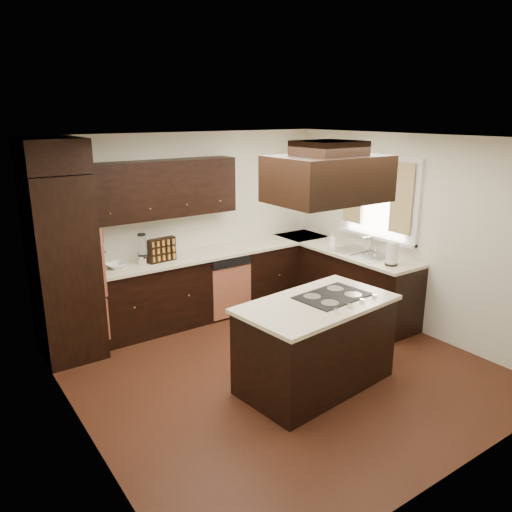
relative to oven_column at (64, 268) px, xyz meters
name	(u,v)px	position (x,y,z in m)	size (l,w,h in m)	color
floor	(279,370)	(1.78, -1.71, -1.07)	(4.20, 4.20, 0.02)	#4F2716
ceiling	(283,137)	(1.78, -1.71, 1.45)	(4.20, 4.20, 0.02)	white
wall_back	(187,225)	(1.78, 0.40, 0.19)	(4.20, 0.02, 2.50)	beige
wall_front	(463,331)	(1.78, -3.81, 0.19)	(4.20, 0.02, 2.50)	beige
wall_left	(75,304)	(-0.33, -1.71, 0.19)	(0.02, 4.20, 2.50)	beige
wall_right	(412,234)	(3.88, -1.71, 0.19)	(0.02, 4.20, 2.50)	beige
oven_column	(64,268)	(0.00, 0.00, 0.00)	(0.65, 0.75, 2.12)	black
wall_oven_face	(94,258)	(0.35, 0.00, 0.06)	(0.05, 0.62, 0.78)	#B26245
base_cabinets_back	(202,286)	(1.81, 0.09, -0.62)	(2.93, 0.60, 0.88)	black
base_cabinets_right	(342,280)	(3.58, -0.80, -0.62)	(0.60, 2.40, 0.88)	black
countertop_back	(202,255)	(1.81, 0.08, -0.16)	(2.93, 0.63, 0.04)	beige
countertop_right	(342,249)	(3.56, -0.80, -0.16)	(0.63, 2.40, 0.04)	beige
upper_cabinets	(162,189)	(1.34, 0.23, 0.75)	(2.00, 0.34, 0.72)	black
dishwasher_front	(232,291)	(2.10, -0.20, -0.66)	(0.60, 0.05, 0.72)	#B26245
window_frame	(379,198)	(3.85, -1.16, 0.59)	(0.06, 1.32, 1.12)	white
window_pane	(381,197)	(3.87, -1.16, 0.59)	(0.00, 1.20, 1.00)	white
curtain_left	(402,199)	(3.79, -1.57, 0.64)	(0.02, 0.34, 0.90)	beige
curtain_right	(353,190)	(3.79, -0.74, 0.64)	(0.02, 0.34, 0.90)	beige
sink_rim	(362,253)	(3.58, -1.16, -0.14)	(0.52, 0.84, 0.01)	silver
island	(315,346)	(1.88, -2.16, -0.62)	(1.56, 0.85, 0.88)	black
island_top	(317,304)	(1.88, -2.16, -0.16)	(1.61, 0.91, 0.04)	beige
cooktop	(333,296)	(2.12, -2.14, -0.13)	(0.74, 0.49, 0.01)	black
range_hood	(328,179)	(1.88, -2.25, 1.10)	(1.05, 0.72, 0.42)	black
hood_duct	(329,148)	(1.88, -2.25, 1.38)	(0.55, 0.50, 0.13)	black
blender_base	(143,259)	(0.98, 0.09, -0.09)	(0.15, 0.15, 0.10)	silver
blender_pitcher	(142,246)	(0.98, 0.09, 0.09)	(0.13, 0.13, 0.26)	silver
spice_rack	(162,250)	(1.21, 0.03, 0.01)	(0.37, 0.09, 0.31)	black
mixing_bowl	(116,265)	(0.63, 0.10, -0.11)	(0.24, 0.24, 0.06)	white
soap_bottle	(331,239)	(3.50, -0.64, -0.04)	(0.09, 0.09, 0.19)	white
paper_towel	(392,254)	(3.47, -1.74, 0.01)	(0.14, 0.14, 0.29)	white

